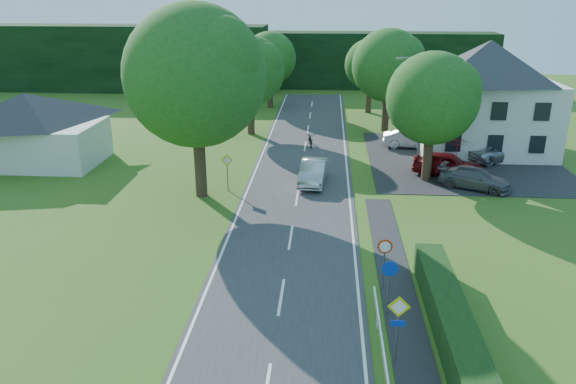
# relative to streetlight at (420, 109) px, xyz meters

# --- Properties ---
(road) EXTENTS (7.00, 80.00, 0.04)m
(road) POSITION_rel_streetlight_xyz_m (-8.06, -10.00, -4.44)
(road) COLOR #333335
(road) RESTS_ON ground
(parking_pad) EXTENTS (14.00, 16.00, 0.04)m
(parking_pad) POSITION_rel_streetlight_xyz_m (3.94, 3.00, -4.44)
(parking_pad) COLOR black
(parking_pad) RESTS_ON ground
(line_edge_left) EXTENTS (0.12, 80.00, 0.01)m
(line_edge_left) POSITION_rel_streetlight_xyz_m (-11.31, -10.00, -4.42)
(line_edge_left) COLOR white
(line_edge_left) RESTS_ON road
(line_edge_right) EXTENTS (0.12, 80.00, 0.01)m
(line_edge_right) POSITION_rel_streetlight_xyz_m (-4.81, -10.00, -4.42)
(line_edge_right) COLOR white
(line_edge_right) RESTS_ON road
(line_centre) EXTENTS (0.12, 80.00, 0.01)m
(line_centre) POSITION_rel_streetlight_xyz_m (-8.06, -10.00, -4.42)
(line_centre) COLOR white
(line_centre) RESTS_ON road
(tree_main) EXTENTS (9.40, 9.40, 11.64)m
(tree_main) POSITION_rel_streetlight_xyz_m (-14.06, -6.00, 1.36)
(tree_main) COLOR #18501A
(tree_main) RESTS_ON ground
(tree_left_far) EXTENTS (7.00, 7.00, 8.58)m
(tree_left_far) POSITION_rel_streetlight_xyz_m (-13.06, 10.00, -0.17)
(tree_left_far) COLOR #18501A
(tree_left_far) RESTS_ON ground
(tree_right_far) EXTENTS (7.40, 7.40, 9.09)m
(tree_right_far) POSITION_rel_streetlight_xyz_m (-1.06, 12.00, 0.08)
(tree_right_far) COLOR #18501A
(tree_right_far) RESTS_ON ground
(tree_left_back) EXTENTS (6.60, 6.60, 8.07)m
(tree_left_back) POSITION_rel_streetlight_xyz_m (-12.56, 22.00, -0.43)
(tree_left_back) COLOR #18501A
(tree_left_back) RESTS_ON ground
(tree_right_back) EXTENTS (6.20, 6.20, 7.56)m
(tree_right_back) POSITION_rel_streetlight_xyz_m (-2.06, 20.00, -0.68)
(tree_right_back) COLOR #18501A
(tree_right_back) RESTS_ON ground
(tree_right_mid) EXTENTS (7.00, 7.00, 8.58)m
(tree_right_mid) POSITION_rel_streetlight_xyz_m (0.44, -2.00, -0.17)
(tree_right_mid) COLOR #18501A
(tree_right_mid) RESTS_ON ground
(treeline_left) EXTENTS (44.00, 6.00, 8.00)m
(treeline_left) POSITION_rel_streetlight_xyz_m (-36.06, 32.00, -0.46)
(treeline_left) COLOR black
(treeline_left) RESTS_ON ground
(treeline_right) EXTENTS (30.00, 5.00, 7.00)m
(treeline_right) POSITION_rel_streetlight_xyz_m (-0.06, 36.00, -0.96)
(treeline_right) COLOR black
(treeline_right) RESTS_ON ground
(bungalow_left) EXTENTS (11.00, 6.50, 5.20)m
(bungalow_left) POSITION_rel_streetlight_xyz_m (-28.06, 0.00, -1.75)
(bungalow_left) COLOR silver
(bungalow_left) RESTS_ON ground
(house_white) EXTENTS (10.60, 8.40, 8.60)m
(house_white) POSITION_rel_streetlight_xyz_m (5.94, 6.00, -0.06)
(house_white) COLOR silver
(house_white) RESTS_ON ground
(streetlight) EXTENTS (2.03, 0.18, 8.00)m
(streetlight) POSITION_rel_streetlight_xyz_m (0.00, 0.00, 0.00)
(streetlight) COLOR slate
(streetlight) RESTS_ON ground
(sign_priority_right) EXTENTS (0.78, 0.09, 2.59)m
(sign_priority_right) POSITION_rel_streetlight_xyz_m (-3.76, -22.02, -2.67)
(sign_priority_right) COLOR slate
(sign_priority_right) RESTS_ON ground
(sign_roundabout) EXTENTS (0.64, 0.08, 2.37)m
(sign_roundabout) POSITION_rel_streetlight_xyz_m (-3.76, -19.02, -2.79)
(sign_roundabout) COLOR slate
(sign_roundabout) RESTS_ON ground
(sign_speed_limit) EXTENTS (0.64, 0.11, 2.37)m
(sign_speed_limit) POSITION_rel_streetlight_xyz_m (-3.76, -17.03, -2.70)
(sign_speed_limit) COLOR slate
(sign_speed_limit) RESTS_ON ground
(sign_priority_left) EXTENTS (0.78, 0.09, 2.44)m
(sign_priority_left) POSITION_rel_streetlight_xyz_m (-12.56, -5.02, -2.75)
(sign_priority_left) COLOR slate
(sign_priority_left) RESTS_ON ground
(moving_car) EXTENTS (1.96, 4.71, 1.52)m
(moving_car) POSITION_rel_streetlight_xyz_m (-7.16, -3.18, -3.67)
(moving_car) COLOR silver
(moving_car) RESTS_ON road
(motorcycle) EXTENTS (1.00, 2.20, 1.12)m
(motorcycle) POSITION_rel_streetlight_xyz_m (-7.64, 6.17, -3.87)
(motorcycle) COLOR black
(motorcycle) RESTS_ON road
(parked_car_red) EXTENTS (5.02, 2.99, 1.60)m
(parked_car_red) POSITION_rel_streetlight_xyz_m (2.03, -0.89, -3.62)
(parked_car_red) COLOR #650B0E
(parked_car_red) RESTS_ON parking_pad
(parked_car_silver_a) EXTENTS (4.71, 2.14, 1.50)m
(parked_car_silver_a) POSITION_rel_streetlight_xyz_m (0.56, 6.17, -3.67)
(parked_car_silver_a) COLOR silver
(parked_car_silver_a) RESTS_ON parking_pad
(parked_car_grey) EXTENTS (4.90, 3.76, 1.32)m
(parked_car_grey) POSITION_rel_streetlight_xyz_m (3.31, -3.50, -3.76)
(parked_car_grey) COLOR #515156
(parked_car_grey) RESTS_ON parking_pad
(parked_car_silver_b) EXTENTS (5.73, 4.77, 1.45)m
(parked_car_silver_b) POSITION_rel_streetlight_xyz_m (6.44, 3.13, -3.70)
(parked_car_silver_b) COLOR #AAABB2
(parked_car_silver_b) RESTS_ON parking_pad
(parasol) EXTENTS (2.51, 2.55, 2.11)m
(parasol) POSITION_rel_streetlight_xyz_m (3.05, 0.99, -3.37)
(parasol) COLOR #A30D0E
(parasol) RESTS_ON parking_pad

